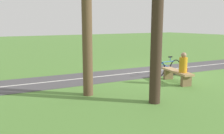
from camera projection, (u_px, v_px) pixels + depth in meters
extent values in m
plane|color=#548438|center=(164.00, 74.00, 11.31)|extent=(80.00, 80.00, 0.00)
cube|color=#4C494C|center=(77.00, 79.00, 10.17)|extent=(5.40, 36.06, 0.02)
cube|color=silver|center=(77.00, 79.00, 10.16)|extent=(2.88, 31.89, 0.00)
cube|color=#A88456|center=(177.00, 71.00, 9.56)|extent=(1.73, 0.80, 0.08)
cube|color=brown|center=(186.00, 81.00, 9.02)|extent=(0.24, 0.42, 0.41)
cube|color=brown|center=(168.00, 74.00, 10.19)|extent=(0.24, 0.42, 0.41)
cylinder|color=orange|center=(183.00, 65.00, 9.14)|extent=(0.37, 0.37, 0.58)
sphere|color=#9E755B|center=(184.00, 55.00, 9.07)|extent=(0.21, 0.21, 0.21)
torus|color=black|center=(159.00, 69.00, 10.54)|extent=(0.07, 0.70, 0.70)
torus|color=black|center=(175.00, 67.00, 11.10)|extent=(0.07, 0.70, 0.70)
cylinder|color=#1E51A3|center=(168.00, 62.00, 10.77)|extent=(0.07, 0.88, 0.04)
cylinder|color=#1E51A3|center=(165.00, 65.00, 10.71)|extent=(0.06, 0.63, 0.33)
cylinder|color=#1E51A3|center=(170.00, 59.00, 10.83)|extent=(0.03, 0.03, 0.20)
cube|color=black|center=(170.00, 57.00, 10.81)|extent=(0.09, 0.20, 0.05)
cube|color=maroon|center=(183.00, 71.00, 10.87)|extent=(0.32, 0.29, 0.38)
cube|color=maroon|center=(182.00, 73.00, 10.79)|extent=(0.20, 0.08, 0.17)
cylinder|color=#38281E|center=(157.00, 31.00, 6.78)|extent=(0.33, 0.33, 4.26)
cylinder|color=brown|center=(87.00, 33.00, 7.57)|extent=(0.33, 0.33, 4.10)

